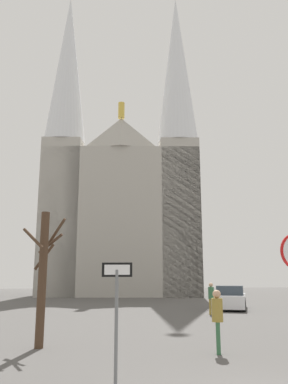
{
  "coord_description": "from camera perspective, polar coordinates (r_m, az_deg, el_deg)",
  "views": [
    {
      "loc": [
        -3.56,
        -6.32,
        2.18
      ],
      "look_at": [
        0.07,
        19.45,
        7.68
      ],
      "focal_mm": 36.7,
      "sensor_mm": 36.0,
      "label": 1
    }
  ],
  "objects": [
    {
      "name": "cathedral",
      "position": [
        44.99,
        -3.23,
        -0.88
      ],
      "size": [
        18.02,
        14.31,
        35.51
      ],
      "color": "#ADA89E",
      "rests_on": "ground"
    },
    {
      "name": "one_way_arrow_sign",
      "position": [
        8.18,
        -4.01,
        -16.35
      ],
      "size": [
        0.61,
        0.16,
        2.43
      ],
      "color": "slate",
      "rests_on": "ground"
    },
    {
      "name": "bare_tree",
      "position": [
        12.98,
        -14.49,
        -11.43
      ],
      "size": [
        1.36,
        1.36,
        4.17
      ],
      "color": "#473323",
      "rests_on": "ground"
    },
    {
      "name": "parked_car_near_white",
      "position": [
        26.86,
        12.5,
        -14.8
      ],
      "size": [
        3.42,
        4.9,
        1.5
      ],
      "color": "silver",
      "rests_on": "ground"
    },
    {
      "name": "pedestrian_walking",
      "position": [
        22.98,
        9.74,
        -14.57
      ],
      "size": [
        0.32,
        0.32,
        1.74
      ],
      "color": "olive",
      "rests_on": "ground"
    },
    {
      "name": "pedestrian_standing",
      "position": [
        11.92,
        10.62,
        -17.11
      ],
      "size": [
        0.32,
        0.32,
        1.75
      ],
      "color": "#33663F",
      "rests_on": "ground"
    }
  ]
}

